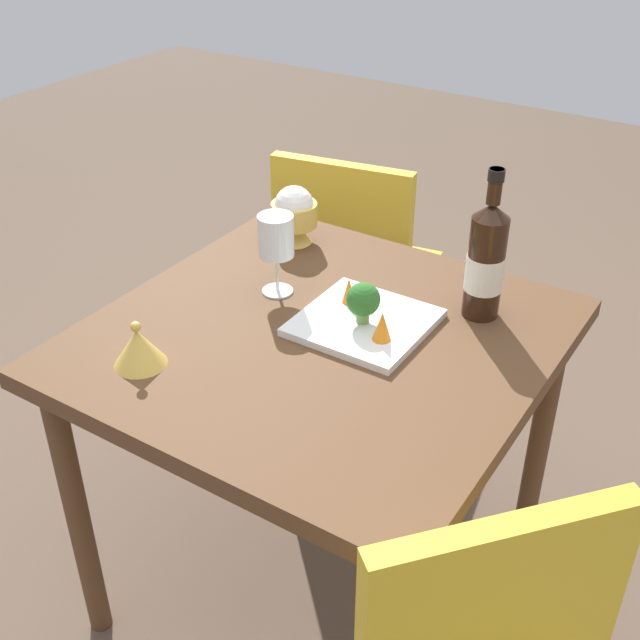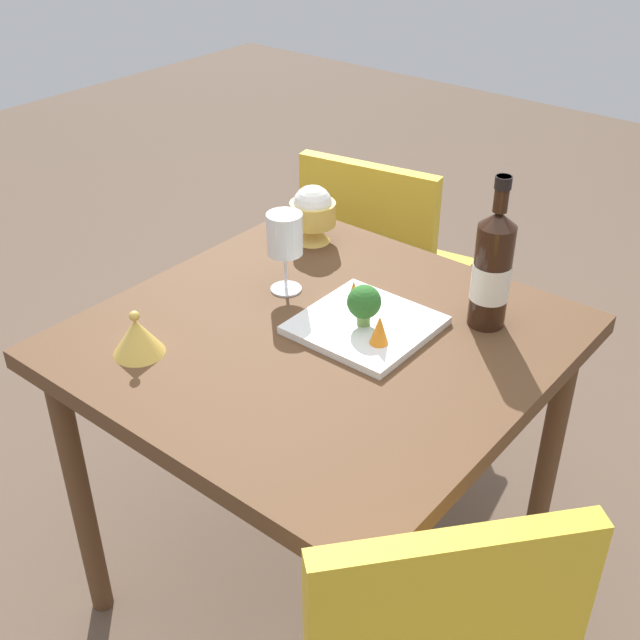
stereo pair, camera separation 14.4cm
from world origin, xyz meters
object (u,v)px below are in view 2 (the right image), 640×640
at_px(rice_bowl_lid, 137,336).
at_px(carrot_garnish_left, 352,292).
at_px(wine_bottle, 492,269).
at_px(carrot_garnish_right, 379,330).
at_px(chair_by_wall, 377,261).
at_px(wine_glass, 285,236).
at_px(broccoli_floret, 364,303).
at_px(serving_plate, 365,325).
at_px(rice_bowl, 313,213).

distance_m(rice_bowl_lid, carrot_garnish_left, 0.44).
relative_size(wine_bottle, carrot_garnish_right, 5.25).
distance_m(chair_by_wall, wine_bottle, 0.78).
xyz_separation_m(wine_glass, broccoli_floret, (0.23, -0.03, -0.06)).
height_order(wine_bottle, serving_plate, wine_bottle).
bearing_deg(chair_by_wall, wine_glass, -84.53).
bearing_deg(wine_bottle, chair_by_wall, 143.16).
relative_size(wine_glass, rice_bowl_lid, 1.79).
xyz_separation_m(rice_bowl, serving_plate, (0.33, -0.24, -0.07)).
height_order(wine_bottle, broccoli_floret, wine_bottle).
distance_m(rice_bowl, serving_plate, 0.41).
relative_size(chair_by_wall, carrot_garnish_left, 15.29).
bearing_deg(carrot_garnish_left, wine_bottle, 28.27).
height_order(wine_bottle, carrot_garnish_right, wine_bottle).
bearing_deg(rice_bowl_lid, serving_plate, 50.18).
relative_size(chair_by_wall, serving_plate, 3.39).
xyz_separation_m(chair_by_wall, rice_bowl_lid, (0.10, -0.93, 0.26)).
relative_size(rice_bowl_lid, carrot_garnish_right, 1.66).
xyz_separation_m(wine_bottle, wine_glass, (-0.40, -0.15, 0.00)).
relative_size(wine_bottle, serving_plate, 1.26).
height_order(rice_bowl, broccoli_floret, rice_bowl).
xyz_separation_m(serving_plate, carrot_garnish_right, (0.07, -0.04, 0.04)).
distance_m(chair_by_wall, broccoli_floret, 0.77).
distance_m(rice_bowl, carrot_garnish_left, 0.33).
distance_m(wine_bottle, serving_plate, 0.27).
distance_m(wine_bottle, rice_bowl, 0.51).
bearing_deg(wine_glass, broccoli_floret, -6.87).
height_order(rice_bowl_lid, carrot_garnish_left, rice_bowl_lid).
distance_m(chair_by_wall, carrot_garnish_left, 0.69).
bearing_deg(chair_by_wall, broccoli_floret, -67.14).
bearing_deg(serving_plate, rice_bowl, 144.47).
distance_m(wine_glass, rice_bowl, 0.25).
bearing_deg(serving_plate, carrot_garnish_left, 148.39).
relative_size(rice_bowl_lid, carrot_garnish_left, 1.80).
distance_m(rice_bowl_lid, broccoli_floret, 0.44).
relative_size(wine_bottle, rice_bowl, 2.23).
bearing_deg(carrot_garnish_right, serving_plate, 145.30).
xyz_separation_m(chair_by_wall, carrot_garnish_left, (0.32, -0.55, 0.26)).
bearing_deg(broccoli_floret, carrot_garnish_left, 143.47).
bearing_deg(serving_plate, wine_glass, 175.50).
relative_size(wine_bottle, wine_glass, 1.77).
xyz_separation_m(rice_bowl_lid, serving_plate, (0.29, 0.34, -0.03)).
height_order(rice_bowl_lid, serving_plate, rice_bowl_lid).
distance_m(wine_glass, serving_plate, 0.26).
bearing_deg(wine_glass, wine_bottle, 20.71).
height_order(wine_glass, carrot_garnish_right, wine_glass).
xyz_separation_m(wine_bottle, broccoli_floret, (-0.17, -0.18, -0.06)).
bearing_deg(rice_bowl, rice_bowl_lid, -85.46).
height_order(chair_by_wall, wine_bottle, wine_bottle).
relative_size(chair_by_wall, rice_bowl, 6.00).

